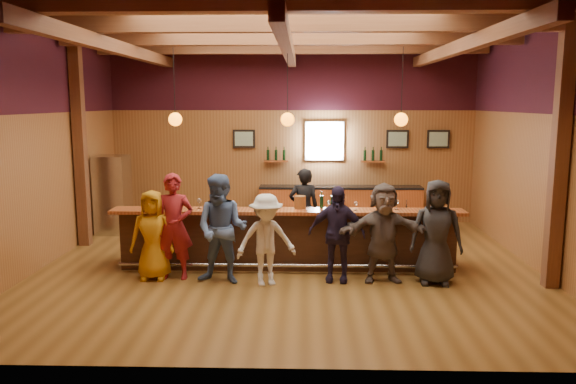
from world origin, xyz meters
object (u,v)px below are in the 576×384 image
customer_brown (383,233)px  bartender (304,209)px  customer_orange (153,235)px  bar_counter (289,237)px  stainless_fridge (113,195)px  customer_navy (337,234)px  customer_denim (222,229)px  ice_bucket (300,202)px  bottle_a (322,202)px  back_bar_cabinet (340,205)px  customer_dark (436,232)px  customer_redvest (174,226)px  customer_white (266,240)px

customer_brown → bartender: (-1.33, 2.05, 0.00)m
customer_orange → bar_counter: bearing=21.2°
stainless_fridge → customer_navy: stainless_fridge is taller
customer_denim → ice_bucket: bearing=44.6°
customer_orange → bartender: bearing=37.5°
customer_denim → bartender: (1.36, 2.19, -0.08)m
customer_brown → bottle_a: 1.33m
bottle_a → back_bar_cabinet: bearing=81.1°
back_bar_cabinet → customer_brown: customer_brown is taller
customer_orange → customer_brown: customer_brown is taller
customer_orange → customer_dark: customer_dark is taller
stainless_fridge → customer_brown: stainless_fridge is taller
ice_bucket → customer_denim: bearing=-145.6°
back_bar_cabinet → customer_orange: size_ratio=2.60×
customer_redvest → bartender: bearing=42.0°
back_bar_cabinet → customer_navy: (-0.35, -4.51, 0.34)m
stainless_fridge → bartender: 4.60m
ice_bucket → bottle_a: bottle_a is taller
bottle_a → customer_dark: bearing=-24.3°
customer_dark → customer_denim: bearing=-172.1°
customer_navy → bottle_a: customer_navy is taller
customer_white → customer_dark: bearing=-12.8°
back_bar_cabinet → customer_white: (-1.52, -4.75, 0.29)m
customer_navy → back_bar_cabinet: bearing=94.1°
customer_brown → bartender: size_ratio=1.00×
stainless_fridge → customer_orange: bearing=-61.5°
customer_denim → customer_brown: size_ratio=1.09×
bar_counter → bartender: bartender is taller
customer_navy → ice_bucket: 1.04m
bar_counter → ice_bucket: (0.21, -0.20, 0.70)m
customer_orange → customer_navy: (3.12, -0.03, 0.05)m
back_bar_cabinet → bartender: (-0.90, -2.47, 0.37)m
customer_navy → customer_dark: size_ratio=0.93×
back_bar_cabinet → bottle_a: bearing=-98.9°
ice_bucket → bartender: bearing=86.9°
customer_redvest → bar_counter: bearing=24.5°
customer_orange → customer_denim: size_ratio=0.84×
customer_orange → customer_white: 1.97m
customer_denim → customer_white: size_ratio=1.20×
customer_orange → customer_denim: (1.21, -0.18, 0.15)m
bar_counter → stainless_fridge: (-4.12, 2.45, 0.38)m
stainless_fridge → customer_dark: size_ratio=1.03×
customer_white → ice_bucket: customer_white is taller
customer_brown → ice_bucket: 1.63m
customer_white → customer_navy: customer_navy is taller
customer_orange → back_bar_cabinet: bearing=51.7°
bar_counter → customer_dark: (2.47, -1.02, 0.35)m
back_bar_cabinet → customer_redvest: bearing=-125.1°
customer_redvest → customer_denim: bearing=-14.1°
back_bar_cabinet → customer_denim: 5.20m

